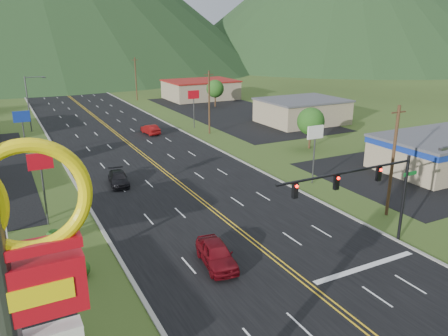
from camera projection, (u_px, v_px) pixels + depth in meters
name	position (u px, v px, depth m)	size (l,w,h in m)	color
traffic_signal	(367.00, 185.00, 31.55)	(13.10, 0.43, 7.00)	black
streetlight_west	(30.00, 100.00, 70.92)	(3.28, 0.25, 9.00)	#59595E
building_east_near	(442.00, 151.00, 52.15)	(15.40, 10.40, 4.10)	tan
building_east_mid	(302.00, 111.00, 78.43)	(14.40, 11.40, 4.30)	tan
building_east_far	(201.00, 89.00, 106.22)	(16.40, 12.40, 4.50)	tan
pole_sign_west_a	(41.00, 169.00, 36.13)	(2.00, 0.18, 6.40)	#59595E
pole_sign_west_b	(22.00, 122.00, 54.72)	(2.00, 0.18, 6.40)	#59595E
pole_sign_east_a	(315.00, 138.00, 46.35)	(2.00, 0.18, 6.40)	#59595E
pole_sign_east_b	(194.00, 98.00, 73.40)	(2.00, 0.18, 6.40)	#59595E
tree_east_a	(311.00, 121.00, 60.81)	(3.84, 3.84, 5.82)	#382314
tree_east_b	(215.00, 89.00, 94.70)	(3.84, 3.84, 5.82)	#382314
utility_pole_a	(393.00, 161.00, 38.09)	(1.60, 0.28, 10.00)	#382314
utility_pole_b	(209.00, 102.00, 69.37)	(1.60, 0.28, 10.00)	#382314
utility_pole_c	(136.00, 78.00, 103.18)	(1.60, 0.28, 10.00)	#382314
utility_pole_d	(99.00, 67.00, 136.99)	(1.60, 0.28, 10.00)	#382314
car_red_near	(216.00, 254.00, 30.88)	(2.01, 5.00, 1.70)	#630B12
car_dark_mid	(119.00, 179.00, 47.13)	(1.90, 4.68, 1.36)	black
car_red_far	(150.00, 130.00, 70.20)	(1.60, 4.60, 1.52)	maroon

